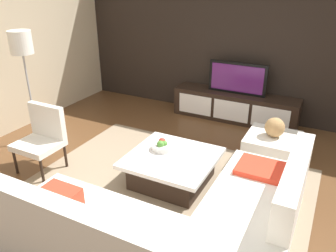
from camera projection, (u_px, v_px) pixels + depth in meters
ground_plane at (175, 188)px, 4.14m from camera, size 14.00×14.00×0.00m
feature_wall_back at (246, 38)px, 5.74m from camera, size 6.40×0.12×2.80m
area_rug at (168, 186)px, 4.18m from camera, size 3.35×2.50×0.01m
media_console at (235, 107)px, 5.97m from camera, size 2.18×0.48×0.50m
television at (237, 78)px, 5.75m from camera, size 1.01×0.06×0.55m
sectional_couch at (182, 229)px, 3.07m from camera, size 2.45×2.28×0.82m
coffee_table at (172, 169)px, 4.18m from camera, size 1.04×1.02×0.38m
accent_chair_near at (42, 134)px, 4.40m from camera, size 0.55×0.50×0.87m
floor_lamp at (22, 50)px, 4.70m from camera, size 0.32×0.32×1.70m
ottoman at (272, 149)px, 4.64m from camera, size 0.70×0.70×0.40m
fruit_bowl at (163, 146)px, 4.24m from camera, size 0.28×0.28×0.14m
decorative_ball at (275, 127)px, 4.50m from camera, size 0.27×0.27×0.27m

